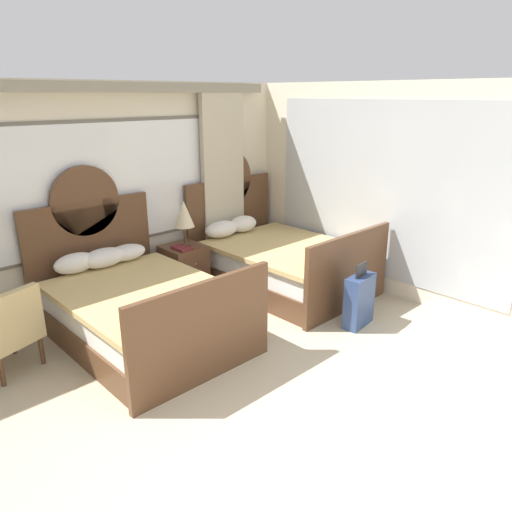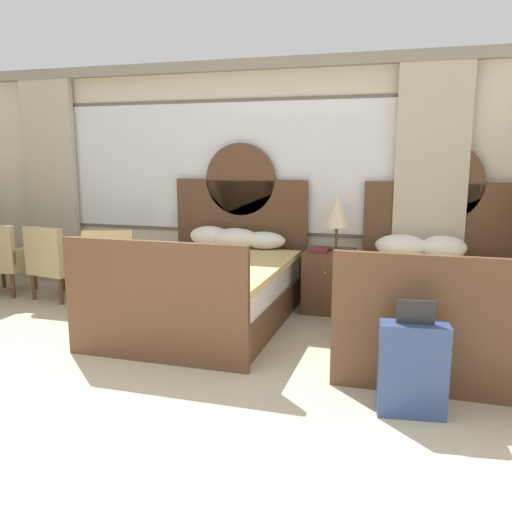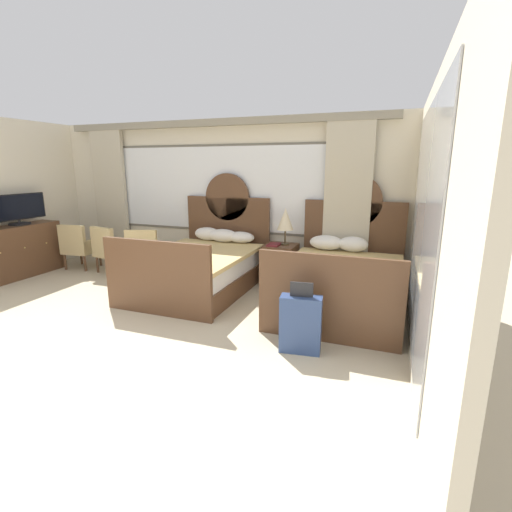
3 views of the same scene
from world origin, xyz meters
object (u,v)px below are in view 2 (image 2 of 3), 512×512
at_px(bed_near_window, 209,285).
at_px(bed_near_mirror, 440,302).
at_px(armchair_by_window_centre, 55,261).
at_px(book_on_nightstand, 320,250).
at_px(armchair_by_window_right, 2,257).
at_px(table_lamp_on_nightstand, 337,211).
at_px(armchair_by_window_left, 113,264).
at_px(suitcase_on_floor, 412,369).
at_px(nightstand_between_beds, 329,281).

distance_m(bed_near_window, bed_near_mirror, 2.19).
distance_m(bed_near_window, armchair_by_window_centre, 2.00).
distance_m(book_on_nightstand, armchair_by_window_centre, 3.02).
bearing_deg(bed_near_mirror, armchair_by_window_right, 177.01).
relative_size(bed_near_window, armchair_by_window_centre, 2.64).
height_order(bed_near_mirror, table_lamp_on_nightstand, bed_near_mirror).
relative_size(armchair_by_window_left, suitcase_on_floor, 1.13).
relative_size(book_on_nightstand, suitcase_on_floor, 0.34).
bearing_deg(armchair_by_window_centre, table_lamp_on_nightstand, 8.54).
relative_size(nightstand_between_beds, table_lamp_on_nightstand, 1.10).
height_order(bed_near_mirror, nightstand_between_beds, bed_near_mirror).
bearing_deg(table_lamp_on_nightstand, bed_near_mirror, -35.30).
xyz_separation_m(armchair_by_window_left, suitcase_on_floor, (3.21, -1.74, -0.14)).
bearing_deg(suitcase_on_floor, bed_near_window, 143.04).
relative_size(armchair_by_window_left, armchair_by_window_right, 1.00).
relative_size(table_lamp_on_nightstand, armchair_by_window_centre, 0.69).
height_order(armchair_by_window_left, armchair_by_window_right, same).
relative_size(bed_near_mirror, nightstand_between_beds, 3.44).
relative_size(armchair_by_window_centre, suitcase_on_floor, 1.13).
distance_m(bed_near_mirror, armchair_by_window_centre, 4.18).
relative_size(bed_near_window, table_lamp_on_nightstand, 3.80).
xyz_separation_m(bed_near_mirror, armchair_by_window_centre, (-4.17, 0.26, 0.09)).
bearing_deg(book_on_nightstand, armchair_by_window_left, -171.41).
bearing_deg(armchair_by_window_right, table_lamp_on_nightstand, 6.95).
distance_m(nightstand_between_beds, table_lamp_on_nightstand, 0.74).
xyz_separation_m(table_lamp_on_nightstand, armchair_by_window_centre, (-3.14, -0.47, -0.61)).
relative_size(bed_near_window, armchair_by_window_left, 2.64).
distance_m(bed_near_mirror, table_lamp_on_nightstand, 1.44).
bearing_deg(armchair_by_window_right, suitcase_on_floor, -20.25).
height_order(nightstand_between_beds, armchair_by_window_left, armchair_by_window_left).
height_order(armchair_by_window_left, suitcase_on_floor, armchair_by_window_left).
distance_m(nightstand_between_beds, book_on_nightstand, 0.37).
xyz_separation_m(bed_near_mirror, suitcase_on_floor, (-0.21, -1.48, -0.06)).
distance_m(armchair_by_window_left, armchair_by_window_right, 1.48).
distance_m(nightstand_between_beds, armchair_by_window_left, 2.38).
bearing_deg(armchair_by_window_centre, armchair_by_window_left, 0.20).
distance_m(book_on_nightstand, armchair_by_window_right, 3.76).
bearing_deg(armchair_by_window_left, table_lamp_on_nightstand, 11.08).
distance_m(armchair_by_window_left, armchair_by_window_centre, 0.74).
relative_size(bed_near_window, nightstand_between_beds, 3.44).
bearing_deg(table_lamp_on_nightstand, armchair_by_window_left, -168.92).
bearing_deg(bed_near_mirror, armchair_by_window_left, 175.67).
bearing_deg(nightstand_between_beds, book_on_nightstand, -130.36).
relative_size(armchair_by_window_centre, armchair_by_window_right, 1.00).
bearing_deg(armchair_by_window_centre, bed_near_mirror, -3.53).
bearing_deg(armchair_by_window_centre, armchair_by_window_right, -179.94).
xyz_separation_m(book_on_nightstand, armchair_by_window_right, (-3.74, -0.34, -0.22)).
bearing_deg(book_on_nightstand, armchair_by_window_right, -174.75).
xyz_separation_m(bed_near_window, bed_near_mirror, (2.19, -0.01, -0.00)).
bearing_deg(nightstand_between_beds, table_lamp_on_nightstand, 25.34).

